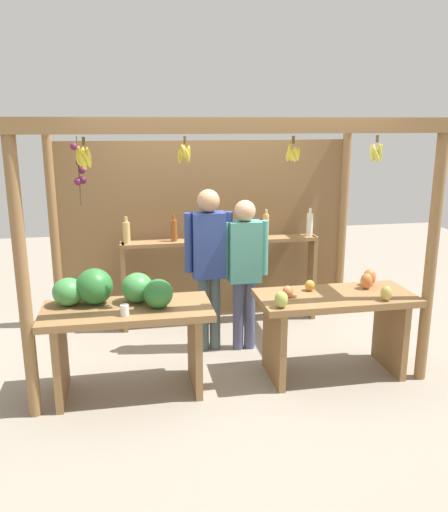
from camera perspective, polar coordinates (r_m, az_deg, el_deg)
The scene contains 7 objects.
ground_plane at distance 5.51m, azimuth -0.37°, elevation -10.05°, with size 12.00×12.00×0.00m, color gray.
market_stall at distance 5.54m, azimuth -1.28°, elevation 4.66°, with size 3.49×2.02×2.31m.
fruit_counter_left at distance 4.55m, azimuth -11.19°, elevation -6.08°, with size 1.42×0.68×1.08m.
fruit_counter_right at distance 4.90m, azimuth 11.99°, elevation -6.23°, with size 1.42×0.64×0.93m.
bottle_shelf_unit at distance 5.93m, azimuth -0.30°, elevation -0.12°, with size 2.24×0.22×1.32m.
vendor_man at distance 5.19m, azimuth -1.68°, elevation 0.05°, with size 0.48×0.22×1.65m.
vendor_woman at distance 5.23m, azimuth 2.24°, elevation -0.68°, with size 0.48×0.21×1.55m.
Camera 1 is at (-0.90, -4.93, 2.28)m, focal length 36.77 mm.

